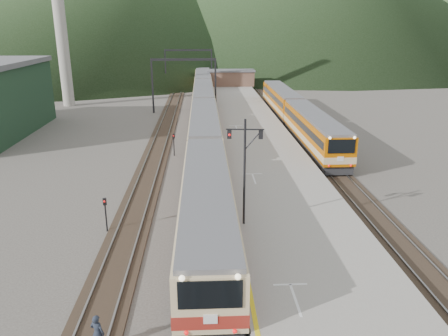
{
  "coord_description": "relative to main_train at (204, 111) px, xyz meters",
  "views": [
    {
      "loc": [
        -0.18,
        -10.34,
        12.56
      ],
      "look_at": [
        1.42,
        21.82,
        2.0
      ],
      "focal_mm": 35.0,
      "sensor_mm": 36.0,
      "label": 1
    }
  ],
  "objects": [
    {
      "name": "signal_mast",
      "position": [
        2.23,
        -31.56,
        2.9
      ],
      "size": [
        2.2,
        0.35,
        6.5
      ],
      "color": "black",
      "rests_on": "platform"
    },
    {
      "name": "gantry_far",
      "position": [
        -2.85,
        34.54,
        3.5
      ],
      "size": [
        9.55,
        0.25,
        8.0
      ],
      "color": "black",
      "rests_on": "ground"
    },
    {
      "name": "platform",
      "position": [
        5.6,
        -7.46,
        -1.58
      ],
      "size": [
        8.0,
        100.0,
        1.0
      ],
      "primitive_type": "cube",
      "color": "gray",
      "rests_on": "ground"
    },
    {
      "name": "track_main",
      "position": [
        0.0,
        -5.46,
        -2.01
      ],
      "size": [
        2.6,
        200.0,
        0.23
      ],
      "color": "black",
      "rests_on": "ground"
    },
    {
      "name": "main_train",
      "position": [
        0.0,
        0.0,
        0.0
      ],
      "size": [
        3.03,
        83.09,
        3.7
      ],
      "color": "tan",
      "rests_on": "track_main"
    },
    {
      "name": "worker",
      "position": [
        -4.53,
        -41.01,
        -1.26
      ],
      "size": [
        0.7,
        0.58,
        1.65
      ],
      "primitive_type": "imported",
      "rotation": [
        0.0,
        0.0,
        2.78
      ],
      "color": "#1E2430",
      "rests_on": "ground"
    },
    {
      "name": "smokestack",
      "position": [
        -22.0,
        16.54,
        12.92
      ],
      "size": [
        1.8,
        1.8,
        30.0
      ],
      "primitive_type": "cylinder",
      "color": "#9E998E",
      "rests_on": "ground"
    },
    {
      "name": "second_train",
      "position": [
        11.5,
        -1.63,
        -0.13
      ],
      "size": [
        2.81,
        38.35,
        3.44
      ],
      "color": "#B05502",
      "rests_on": "track_second"
    },
    {
      "name": "station_shed",
      "position": [
        5.6,
        32.54,
        0.49
      ],
      "size": [
        9.4,
        4.4,
        3.1
      ],
      "color": "brown",
      "rests_on": "platform"
    },
    {
      "name": "track_second",
      "position": [
        11.5,
        -5.46,
        -2.01
      ],
      "size": [
        2.6,
        200.0,
        0.23
      ],
      "color": "black",
      "rests_on": "ground"
    },
    {
      "name": "gantry_near",
      "position": [
        -2.85,
        9.54,
        3.5
      ],
      "size": [
        9.55,
        0.25,
        8.0
      ],
      "color": "black",
      "rests_on": "ground"
    },
    {
      "name": "short_signal_c",
      "position": [
        -6.4,
        -30.16,
        -0.62
      ],
      "size": [
        0.26,
        0.22,
        2.27
      ],
      "color": "black",
      "rests_on": "ground"
    },
    {
      "name": "track_far",
      "position": [
        -5.0,
        -5.46,
        -2.01
      ],
      "size": [
        2.6,
        200.0,
        0.23
      ],
      "color": "black",
      "rests_on": "ground"
    },
    {
      "name": "short_signal_b",
      "position": [
        -3.1,
        -13.35,
        -0.62
      ],
      "size": [
        0.26,
        0.23,
        2.27
      ],
      "color": "black",
      "rests_on": "ground"
    }
  ]
}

